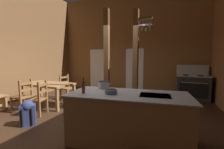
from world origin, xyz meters
TOP-DOWN VIEW (x-y plane):
  - ground_plane at (0.00, 0.00)m, footprint 7.66×8.01m
  - wall_back at (0.00, 3.67)m, footprint 7.66×0.14m
  - glazed_door_back_left at (-1.54, 3.60)m, footprint 1.00×0.01m
  - glazed_panel_back_right at (0.34, 3.60)m, footprint 0.84×0.01m
  - kitchen_island at (1.22, -0.82)m, footprint 2.24×1.17m
  - stove_range at (2.74, 2.98)m, footprint 1.15×0.84m
  - support_post_with_pot_rack at (0.99, 0.94)m, footprint 0.55×0.24m
  - support_post_center at (0.19, 0.61)m, footprint 0.14×0.14m
  - dining_table at (-1.92, 0.45)m, footprint 1.75×0.99m
  - ladderback_chair_near_window at (-1.47, -0.36)m, footprint 0.54×0.54m
  - ladderback_chair_by_post at (-2.12, -0.32)m, footprint 0.45×0.45m
  - ladderback_chair_at_table_end at (-1.81, 1.30)m, footprint 0.51×0.51m
  - backpack at (-1.16, -0.96)m, footprint 0.38×0.39m
  - stockpot_on_counter at (0.61, -0.55)m, footprint 0.30×0.23m
  - mixing_bowl_on_counter at (0.93, -0.94)m, footprint 0.23×0.23m
  - bottle_tall_on_counter at (0.45, -1.09)m, footprint 0.06×0.06m

SIDE VIEW (x-z plane):
  - ground_plane at x=0.00m, z-range -0.10..0.00m
  - backpack at x=-1.16m, z-range 0.02..0.61m
  - ladderback_chair_near_window at x=-1.47m, z-range -0.02..0.93m
  - ladderback_chair_by_post at x=-2.12m, z-range -0.02..0.93m
  - ladderback_chair_at_table_end at x=-1.81m, z-range -0.02..0.93m
  - kitchen_island at x=1.22m, z-range 0.00..0.92m
  - stove_range at x=2.74m, z-range -0.18..1.14m
  - dining_table at x=-1.92m, z-range 0.28..1.02m
  - mixing_bowl_on_counter at x=0.93m, z-range 0.92..1.00m
  - stockpot_on_counter at x=0.61m, z-range 0.92..1.08m
  - glazed_door_back_left at x=-1.54m, z-range 0.00..2.05m
  - glazed_panel_back_right at x=0.34m, z-range 0.00..2.05m
  - bottle_tall_on_counter at x=0.45m, z-range 0.89..1.18m
  - support_post_center at x=0.19m, z-range 0.00..2.96m
  - support_post_with_pot_rack at x=0.99m, z-range 0.11..3.08m
  - wall_back at x=0.00m, z-range 0.00..4.61m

